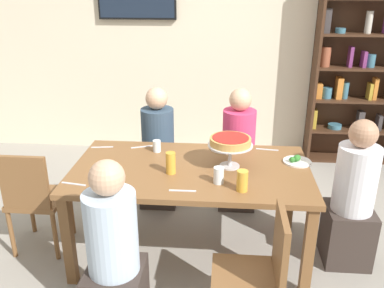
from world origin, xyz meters
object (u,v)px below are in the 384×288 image
(dining_table, at_px, (191,178))
(water_glass_clear_near, at_px, (219,175))
(bookshelf, at_px, (362,64))
(beer_glass_amber_short, at_px, (242,181))
(diner_head_east, at_px, (352,204))
(cutlery_knife_near, at_px, (182,191))
(cutlery_knife_far, at_px, (102,147))
(cutlery_fork_far, at_px, (267,150))
(chair_near_right, at_px, (259,272))
(salad_plate_far_diner, at_px, (224,147))
(deep_dish_pizza_stand, at_px, (230,143))
(chair_head_west, at_px, (34,197))
(beer_glass_amber_tall, at_px, (171,163))
(water_glass_clear_far, at_px, (103,176))
(diner_far_right, at_px, (238,158))
(diner_far_left, at_px, (159,156))
(water_glass_clear_spare, at_px, (157,146))
(diner_near_left, at_px, (114,263))
(cutlery_fork_near, at_px, (74,184))
(cutlery_spare_fork, at_px, (142,147))
(salad_plate_near_diner, at_px, (297,161))

(dining_table, distance_m, water_glass_clear_near, 0.34)
(bookshelf, bearing_deg, water_glass_clear_near, -124.65)
(beer_glass_amber_short, bearing_deg, diner_head_east, 20.90)
(cutlery_knife_near, height_order, cutlery_knife_far, same)
(diner_head_east, height_order, cutlery_fork_far, diner_head_east)
(chair_near_right, distance_m, salad_plate_far_diner, 1.25)
(deep_dish_pizza_stand, xyz_separation_m, water_glass_clear_near, (-0.08, -0.27, -0.13))
(chair_head_west, distance_m, beer_glass_amber_tall, 1.12)
(chair_near_right, relative_size, salad_plate_far_diner, 3.73)
(diner_head_east, xyz_separation_m, salad_plate_far_diner, (-0.95, 0.39, 0.26))
(beer_glass_amber_tall, distance_m, cutlery_knife_near, 0.30)
(water_glass_clear_far, distance_m, cutlery_fork_far, 1.36)
(diner_far_right, height_order, salad_plate_far_diner, diner_far_right)
(diner_far_right, xyz_separation_m, salad_plate_far_diner, (-0.13, -0.40, 0.26))
(diner_far_left, height_order, water_glass_clear_spare, diner_far_left)
(cutlery_knife_near, bearing_deg, bookshelf, 52.50)
(cutlery_knife_far, bearing_deg, water_glass_clear_far, 98.44)
(water_glass_clear_far, relative_size, cutlery_knife_far, 0.55)
(water_glass_clear_near, bearing_deg, beer_glass_amber_short, -31.50)
(diner_head_east, height_order, cutlery_knife_far, diner_head_east)
(diner_near_left, xyz_separation_m, beer_glass_amber_short, (0.75, 0.49, 0.32))
(cutlery_knife_near, relative_size, cutlery_fork_far, 1.00)
(water_glass_clear_far, bearing_deg, chair_head_west, 161.71)
(chair_near_right, xyz_separation_m, water_glass_clear_far, (-1.04, 0.53, 0.30))
(diner_far_left, xyz_separation_m, water_glass_clear_near, (0.58, -0.99, 0.31))
(diner_far_right, distance_m, deep_dish_pizza_stand, 0.87)
(diner_far_right, distance_m, diner_far_left, 0.75)
(chair_head_west, xyz_separation_m, beer_glass_amber_short, (1.57, -0.24, 0.33))
(cutlery_fork_far, bearing_deg, cutlery_knife_near, 58.37)
(cutlery_fork_near, bearing_deg, cutlery_spare_fork, 74.57)
(bookshelf, height_order, diner_near_left, bookshelf)
(cutlery_knife_near, bearing_deg, diner_far_right, 70.30)
(salad_plate_near_diner, height_order, cutlery_knife_far, salad_plate_near_diner)
(cutlery_fork_near, relative_size, cutlery_knife_near, 1.00)
(diner_far_right, xyz_separation_m, cutlery_knife_near, (-0.40, -1.15, 0.25))
(cutlery_knife_near, bearing_deg, water_glass_clear_far, 171.34)
(diner_near_left, relative_size, cutlery_knife_near, 6.39)
(bookshelf, distance_m, diner_head_east, 2.20)
(chair_head_west, xyz_separation_m, water_glass_clear_far, (0.63, -0.21, 0.30))
(chair_near_right, bearing_deg, diner_head_east, -42.14)
(dining_table, distance_m, bookshelf, 2.72)
(salad_plate_near_diner, bearing_deg, chair_near_right, -108.90)
(diner_far_right, height_order, diner_far_left, same)
(diner_far_right, bearing_deg, beer_glass_amber_tall, -29.83)
(chair_head_west, xyz_separation_m, salad_plate_near_diner, (2.00, 0.24, 0.27))
(cutlery_knife_near, bearing_deg, water_glass_clear_spare, 112.34)
(chair_head_west, distance_m, beer_glass_amber_short, 1.62)
(deep_dish_pizza_stand, relative_size, beer_glass_amber_tall, 2.07)
(chair_head_west, relative_size, cutlery_fork_far, 4.83)
(deep_dish_pizza_stand, distance_m, cutlery_spare_fork, 0.82)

